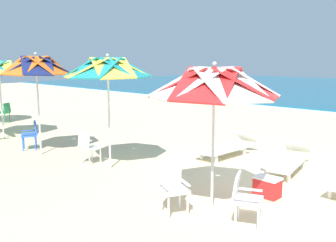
# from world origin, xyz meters

# --- Properties ---
(ground_plane) EXTENTS (80.00, 80.00, 0.00)m
(ground_plane) POSITION_xyz_m (0.00, 0.00, 0.00)
(ground_plane) COLOR beige
(beach_umbrella_0) EXTENTS (2.31, 2.31, 2.64)m
(beach_umbrella_0) POSITION_xyz_m (0.28, -2.22, 2.26)
(beach_umbrella_0) COLOR silver
(beach_umbrella_0) RESTS_ON ground
(plastic_chair_0) EXTENTS (0.60, 0.58, 0.87)m
(plastic_chair_0) POSITION_xyz_m (-0.10, -2.84, 0.50)
(plastic_chair_0) COLOR white
(plastic_chair_0) RESTS_ON ground
(plastic_chair_1) EXTENTS (0.61, 0.59, 0.87)m
(plastic_chair_1) POSITION_xyz_m (1.08, -2.41, 0.50)
(plastic_chair_1) COLOR white
(plastic_chair_1) RESTS_ON ground
(beach_umbrella_1) EXTENTS (2.16, 2.16, 2.82)m
(beach_umbrella_1) POSITION_xyz_m (-3.09, -1.98, 2.46)
(beach_umbrella_1) COLOR silver
(beach_umbrella_1) RESTS_ON ground
(plastic_chair_2) EXTENTS (0.47, 0.49, 0.87)m
(plastic_chair_2) POSITION_xyz_m (-3.79, -2.15, 0.50)
(plastic_chair_2) COLOR white
(plastic_chair_2) RESTS_ON ground
(beach_umbrella_2) EXTENTS (1.98, 1.98, 2.88)m
(beach_umbrella_2) POSITION_xyz_m (-5.60, -2.56, 2.48)
(beach_umbrella_2) COLOR silver
(beach_umbrella_2) RESTS_ON ground
(plastic_chair_3) EXTENTS (0.60, 0.62, 0.87)m
(plastic_chair_3) POSITION_xyz_m (-6.37, -2.46, 0.50)
(plastic_chair_3) COLOR blue
(plastic_chair_3) RESTS_ON ground
(plastic_chair_7) EXTENTS (0.63, 0.62, 0.87)m
(plastic_chair_7) POSITION_xyz_m (-11.80, -1.10, 0.50)
(plastic_chair_7) COLOR #2D8C4C
(plastic_chair_7) RESTS_ON ground
(sun_lounger_1) EXTENTS (1.03, 2.23, 0.62)m
(sun_lounger_1) POSITION_xyz_m (0.18, 0.90, 0.28)
(sun_lounger_1) COLOR white
(sun_lounger_1) RESTS_ON ground
(sun_lounger_2) EXTENTS (0.69, 2.16, 0.62)m
(sun_lounger_2) POSITION_xyz_m (-1.68, 1.05, 0.28)
(sun_lounger_2) COLOR white
(sun_lounger_2) RESTS_ON ground
(cooler_box) EXTENTS (0.50, 0.34, 0.40)m
(cooler_box) POSITION_xyz_m (0.69, -0.98, 0.20)
(cooler_box) COLOR red
(cooler_box) RESTS_ON ground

